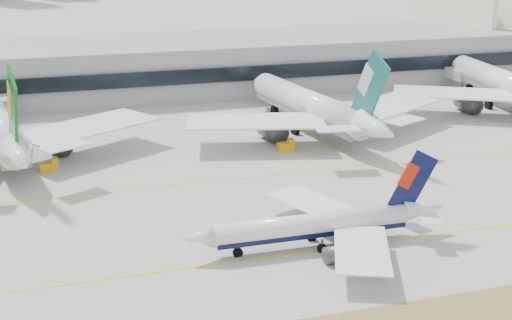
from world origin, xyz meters
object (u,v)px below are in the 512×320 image
object	(u,v)px
terminal	(158,66)
widebody_eva	(0,129)
widebody_china_air	(507,86)
widebody_cathay	(313,108)
taxiing_airliner	(321,225)

from	to	relation	value
terminal	widebody_eva	bearing A→B (deg)	-126.67
widebody_eva	widebody_china_air	size ratio (longest dim) A/B	0.99
widebody_eva	widebody_cathay	bearing A→B (deg)	-100.10
widebody_cathay	widebody_eva	bearing A→B (deg)	81.52
widebody_china_air	terminal	xyz separation A→B (m)	(-85.50, 51.09, 1.04)
widebody_eva	widebody_cathay	world-z (taller)	widebody_eva
widebody_eva	widebody_cathay	distance (m)	69.67
taxiing_airliner	widebody_china_air	xyz separation A→B (m)	(80.81, 67.25, 3.05)
widebody_eva	terminal	size ratio (longest dim) A/B	0.24
taxiing_airliner	widebody_eva	size ratio (longest dim) A/B	0.63
widebody_cathay	widebody_china_air	distance (m)	59.23
widebody_china_air	taxiing_airliner	bearing A→B (deg)	136.48
terminal	widebody_china_air	bearing A→B (deg)	-30.86
taxiing_airliner	widebody_china_air	size ratio (longest dim) A/B	0.62
widebody_china_air	terminal	distance (m)	99.60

